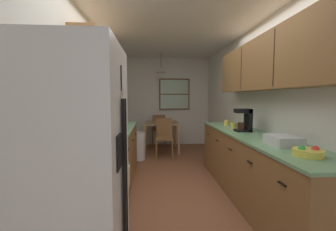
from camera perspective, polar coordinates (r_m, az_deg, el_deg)
The scene contains 25 objects.
ground_plane at distance 4.12m, azimuth 1.27°, elevation -15.15°, with size 12.00×12.00×0.00m, color brown.
wall_left at distance 3.99m, azimuth -18.42°, elevation 2.67°, with size 0.10×9.00×2.55m, color white.
wall_right at distance 4.22m, azimuth 19.90°, elevation 2.73°, with size 0.10×9.00×2.55m, color white.
wall_back at distance 6.52m, azimuth -0.84°, elevation 3.63°, with size 4.40×0.10×2.55m, color white.
ceiling_slab at distance 4.05m, azimuth 1.35°, elevation 21.78°, with size 4.40×9.00×0.08m, color white.
refrigerator at distance 1.73m, azimuth -24.03°, elevation -13.15°, with size 0.75×0.77×1.76m.
stove_range at distance 2.54m, azimuth -19.04°, elevation -16.99°, with size 0.66×0.66×1.10m.
microwave_over_range at distance 2.41m, azimuth -22.45°, elevation 10.03°, with size 0.39×0.59×0.31m.
counter_left at distance 3.76m, azimuth -13.90°, elevation -10.05°, with size 0.64×1.94×0.90m.
upper_cabinets_left at distance 3.65m, azimuth -16.71°, elevation 11.81°, with size 0.33×2.02×0.71m.
counter_right at distance 3.31m, azimuth 20.95°, elevation -12.30°, with size 0.64×3.03×0.90m.
upper_cabinets_right at distance 3.21m, azimuth 24.40°, elevation 12.15°, with size 0.33×2.71×0.68m.
dining_table at distance 5.77m, azimuth -1.79°, elevation -2.94°, with size 0.89×0.90×0.74m.
dining_chair_near at distance 5.15m, azimuth -0.99°, elevation -5.35°, with size 0.42×0.42×0.90m.
dining_chair_far at distance 6.44m, azimuth -2.43°, elevation -3.31°, with size 0.40×0.40×0.90m.
pendant_light at distance 5.76m, azimuth -1.83°, elevation 11.66°, with size 0.27×0.27×0.50m.
back_window at distance 6.47m, azimuth 1.67°, elevation 5.55°, with size 0.90×0.05×0.92m.
trash_bin at distance 5.02m, azimuth -7.87°, elevation -7.89°, with size 0.33×0.33×0.62m, color white.
storage_canister at distance 2.94m, azimuth -16.60°, elevation -3.23°, with size 0.13×0.13×0.21m.
dish_towel at distance 2.62m, azimuth -10.30°, elevation -15.47°, with size 0.02×0.16×0.24m, color beige.
coffee_maker at distance 3.42m, azimuth 19.43°, elevation -1.02°, with size 0.22×0.18×0.33m.
mug_by_coffeemaker at distance 3.68m, azimuth 16.77°, elevation -2.57°, with size 0.13×0.09×0.09m.
mug_spare at distance 4.05m, azimuth 14.98°, elevation -1.86°, with size 0.12×0.08×0.09m.
fruit_bowl at distance 2.25m, azimuth 32.71°, elevation -8.01°, with size 0.25×0.25×0.09m.
dish_rack at distance 2.62m, azimuth 27.79°, elevation -5.77°, with size 0.28×0.34×0.10m, color silver.
Camera 1 is at (-0.36, -2.86, 1.40)m, focal length 23.38 mm.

